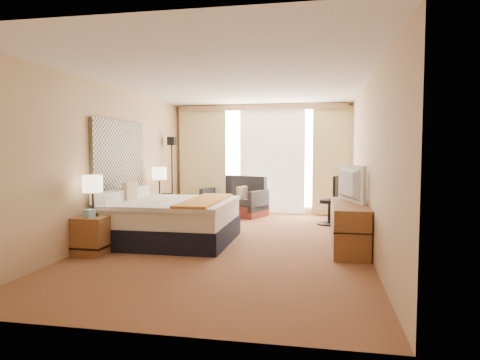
% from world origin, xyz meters
% --- Properties ---
extents(floor, '(4.20, 7.00, 0.02)m').
position_xyz_m(floor, '(0.00, 0.00, 0.00)').
color(floor, maroon).
rests_on(floor, ground).
extents(ceiling, '(4.20, 7.00, 0.02)m').
position_xyz_m(ceiling, '(0.00, 0.00, 2.60)').
color(ceiling, silver).
rests_on(ceiling, wall_back).
extents(wall_back, '(4.20, 0.02, 2.60)m').
position_xyz_m(wall_back, '(0.00, 3.50, 1.30)').
color(wall_back, tan).
rests_on(wall_back, ground).
extents(wall_front, '(4.20, 0.02, 2.60)m').
position_xyz_m(wall_front, '(0.00, -3.50, 1.30)').
color(wall_front, tan).
rests_on(wall_front, ground).
extents(wall_left, '(0.02, 7.00, 2.60)m').
position_xyz_m(wall_left, '(-2.10, 0.00, 1.30)').
color(wall_left, tan).
rests_on(wall_left, ground).
extents(wall_right, '(0.02, 7.00, 2.60)m').
position_xyz_m(wall_right, '(2.10, 0.00, 1.30)').
color(wall_right, tan).
rests_on(wall_right, ground).
extents(headboard, '(0.06, 1.85, 1.50)m').
position_xyz_m(headboard, '(-2.06, 0.20, 1.28)').
color(headboard, black).
rests_on(headboard, wall_left).
extents(nightstand_left, '(0.45, 0.52, 0.55)m').
position_xyz_m(nightstand_left, '(-1.87, -1.05, 0.28)').
color(nightstand_left, brown).
rests_on(nightstand_left, floor).
extents(nightstand_right, '(0.45, 0.52, 0.55)m').
position_xyz_m(nightstand_right, '(-1.87, 1.45, 0.28)').
color(nightstand_right, brown).
rests_on(nightstand_right, floor).
extents(media_dresser, '(0.50, 1.80, 0.70)m').
position_xyz_m(media_dresser, '(1.83, 0.00, 0.35)').
color(media_dresser, brown).
rests_on(media_dresser, floor).
extents(window, '(2.30, 0.02, 2.30)m').
position_xyz_m(window, '(0.25, 3.47, 1.32)').
color(window, white).
rests_on(window, wall_back).
extents(curtains, '(4.12, 0.19, 2.56)m').
position_xyz_m(curtains, '(-0.00, 3.39, 1.41)').
color(curtains, beige).
rests_on(curtains, floor).
extents(bed, '(2.03, 1.86, 0.99)m').
position_xyz_m(bed, '(-1.06, -0.05, 0.36)').
color(bed, black).
rests_on(bed, floor).
extents(loveseat, '(1.64, 1.28, 0.91)m').
position_xyz_m(loveseat, '(-0.57, 3.04, 0.30)').
color(loveseat, maroon).
rests_on(loveseat, floor).
extents(floor_lamp, '(0.23, 0.23, 1.81)m').
position_xyz_m(floor_lamp, '(-1.90, 2.42, 1.28)').
color(floor_lamp, black).
rests_on(floor_lamp, floor).
extents(desk_chair, '(0.51, 0.50, 1.00)m').
position_xyz_m(desk_chair, '(1.62, 2.08, 0.45)').
color(desk_chair, black).
rests_on(desk_chair, floor).
extents(lamp_left, '(0.29, 0.29, 0.60)m').
position_xyz_m(lamp_left, '(-1.85, -1.08, 1.02)').
color(lamp_left, black).
rests_on(lamp_left, nightstand_left).
extents(lamp_right, '(0.29, 0.29, 0.62)m').
position_xyz_m(lamp_right, '(-1.84, 1.50, 1.03)').
color(lamp_right, black).
rests_on(lamp_right, nightstand_right).
extents(tissue_box, '(0.16, 0.16, 0.12)m').
position_xyz_m(tissue_box, '(-1.87, -1.15, 0.61)').
color(tissue_box, '#8ABDD6').
rests_on(tissue_box, nightstand_left).
extents(telephone, '(0.24, 0.21, 0.08)m').
position_xyz_m(telephone, '(-1.74, 1.62, 0.59)').
color(telephone, black).
rests_on(telephone, nightstand_right).
extents(television, '(0.44, 1.00, 0.58)m').
position_xyz_m(television, '(1.78, 0.21, 0.99)').
color(television, black).
rests_on(television, media_dresser).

